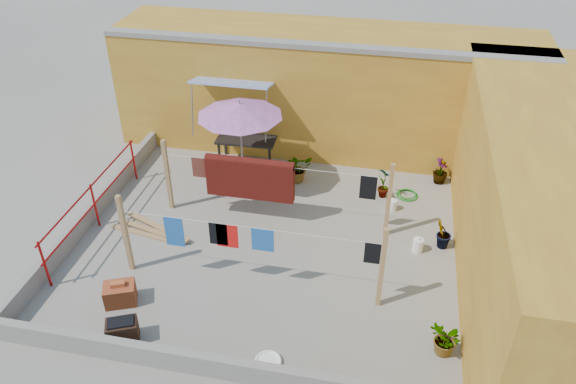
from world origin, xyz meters
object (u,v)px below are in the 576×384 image
object	(u,v)px
white_basin	(268,362)
water_jug_b	(418,245)
outdoor_table	(246,140)
plant_back_a	(298,168)
patio_umbrella	(240,110)
brick_stack	(120,294)
water_jug_a	(393,205)
brazier	(123,331)
green_hose	(407,195)

from	to	relation	value
white_basin	water_jug_b	world-z (taller)	water_jug_b
outdoor_table	water_jug_b	xyz separation A→B (m)	(4.51, -2.86, -0.49)
white_basin	plant_back_a	size ratio (longest dim) A/B	0.63
patio_umbrella	brick_stack	bearing A→B (deg)	-106.32
water_jug_a	plant_back_a	xyz separation A→B (m)	(-2.41, 0.81, 0.23)
brazier	outdoor_table	bearing A→B (deg)	85.38
patio_umbrella	brazier	world-z (taller)	patio_umbrella
outdoor_table	white_basin	bearing A→B (deg)	-71.89
outdoor_table	brick_stack	distance (m)	5.64
patio_umbrella	white_basin	bearing A→B (deg)	-70.21
outdoor_table	green_hose	size ratio (longest dim) A/B	2.97
brazier	green_hose	bearing A→B (deg)	49.71
outdoor_table	water_jug_b	distance (m)	5.36
outdoor_table	water_jug_a	distance (m)	4.20
outdoor_table	water_jug_a	xyz separation A→B (m)	(3.91, -1.44, -0.51)
brazier	green_hose	distance (m)	7.36
water_jug_b	brazier	bearing A→B (deg)	-144.84
patio_umbrella	water_jug_b	bearing A→B (deg)	-20.18
brick_stack	white_basin	world-z (taller)	brick_stack
water_jug_a	green_hose	world-z (taller)	water_jug_a
brick_stack	white_basin	bearing A→B (deg)	-15.29
white_basin	water_jug_a	bearing A→B (deg)	69.66
brazier	water_jug_b	distance (m)	6.15
patio_umbrella	water_jug_b	xyz separation A→B (m)	(4.25, -1.56, -1.99)
water_jug_a	water_jug_b	size ratio (longest dim) A/B	0.87
patio_umbrella	outdoor_table	bearing A→B (deg)	101.26
water_jug_a	water_jug_b	xyz separation A→B (m)	(0.60, -1.41, 0.02)
brazier	water_jug_b	size ratio (longest dim) A/B	1.77
patio_umbrella	outdoor_table	distance (m)	2.00
patio_umbrella	water_jug_a	size ratio (longest dim) A/B	8.20
patio_umbrella	plant_back_a	xyz separation A→B (m)	(1.24, 0.66, -1.78)
water_jug_b	green_hose	world-z (taller)	water_jug_b
outdoor_table	white_basin	distance (m)	6.73
water_jug_b	patio_umbrella	bearing A→B (deg)	159.82
outdoor_table	plant_back_a	distance (m)	1.66
brazier	brick_stack	bearing A→B (deg)	118.34
white_basin	water_jug_b	size ratio (longest dim) A/B	1.30
green_hose	plant_back_a	xyz separation A→B (m)	(-2.74, 0.15, 0.33)
brazier	green_hose	xyz separation A→B (m)	(4.76, 5.61, -0.20)
plant_back_a	water_jug_a	bearing A→B (deg)	-18.47
water_jug_a	plant_back_a	world-z (taller)	plant_back_a
white_basin	green_hose	bearing A→B (deg)	68.90
brazier	white_basin	world-z (taller)	brazier
brazier	water_jug_b	xyz separation A→B (m)	(5.03, 3.54, -0.08)
brick_stack	white_basin	xyz separation A→B (m)	(3.07, -0.84, -0.17)
patio_umbrella	green_hose	distance (m)	4.54
patio_umbrella	water_jug_b	distance (m)	4.95
brick_stack	water_jug_a	bearing A→B (deg)	39.88
outdoor_table	brick_stack	xyz separation A→B (m)	(-0.98, -5.54, -0.43)
water_jug_a	green_hose	xyz separation A→B (m)	(0.33, 0.66, -0.10)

